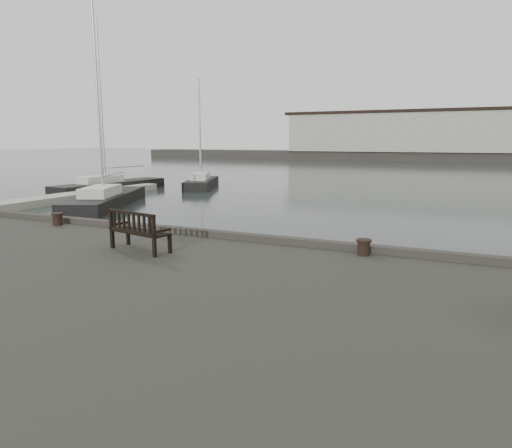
{
  "coord_description": "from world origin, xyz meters",
  "views": [
    {
      "loc": [
        5.91,
        -11.19,
        4.25
      ],
      "look_at": [
        1.02,
        -0.5,
        2.1
      ],
      "focal_mm": 32.0,
      "sensor_mm": 36.0,
      "label": 1
    }
  ],
  "objects_px": {
    "bench": "(139,238)",
    "yacht_d": "(202,185)",
    "yacht_b": "(111,188)",
    "bollard_left": "(58,219)",
    "yacht_c": "(107,202)",
    "bollard_right": "(364,247)"
  },
  "relations": [
    {
      "from": "yacht_b",
      "to": "yacht_d",
      "type": "relative_size",
      "value": 1.4
    },
    {
      "from": "bollard_left",
      "to": "yacht_c",
      "type": "height_order",
      "value": "yacht_c"
    },
    {
      "from": "bollard_right",
      "to": "yacht_c",
      "type": "height_order",
      "value": "yacht_c"
    },
    {
      "from": "bench",
      "to": "yacht_d",
      "type": "xyz_separation_m",
      "value": [
        -14.8,
        27.28,
        -1.64
      ]
    },
    {
      "from": "yacht_b",
      "to": "yacht_c",
      "type": "bearing_deg",
      "value": -44.11
    },
    {
      "from": "yacht_b",
      "to": "bollard_left",
      "type": "bearing_deg",
      "value": -46.0
    },
    {
      "from": "bollard_left",
      "to": "yacht_b",
      "type": "distance_m",
      "value": 25.32
    },
    {
      "from": "yacht_b",
      "to": "bench",
      "type": "bearing_deg",
      "value": -40.98
    },
    {
      "from": "bench",
      "to": "bollard_right",
      "type": "distance_m",
      "value": 5.48
    },
    {
      "from": "bench",
      "to": "yacht_d",
      "type": "relative_size",
      "value": 0.17
    },
    {
      "from": "bench",
      "to": "bollard_left",
      "type": "distance_m",
      "value": 4.96
    },
    {
      "from": "bollard_right",
      "to": "yacht_c",
      "type": "relative_size",
      "value": 0.03
    },
    {
      "from": "bollard_right",
      "to": "yacht_b",
      "type": "distance_m",
      "value": 32.24
    },
    {
      "from": "yacht_c",
      "to": "yacht_d",
      "type": "distance_m",
      "value": 13.02
    },
    {
      "from": "bench",
      "to": "yacht_c",
      "type": "relative_size",
      "value": 0.13
    },
    {
      "from": "bench",
      "to": "bollard_left",
      "type": "xyz_separation_m",
      "value": [
        -4.66,
        1.7,
        -0.11
      ]
    },
    {
      "from": "yacht_b",
      "to": "yacht_c",
      "type": "xyz_separation_m",
      "value": [
        6.14,
        -7.23,
        -0.0
      ]
    },
    {
      "from": "yacht_b",
      "to": "yacht_d",
      "type": "bearing_deg",
      "value": 51.61
    },
    {
      "from": "bench",
      "to": "bollard_right",
      "type": "relative_size",
      "value": 4.67
    },
    {
      "from": "yacht_b",
      "to": "yacht_d",
      "type": "xyz_separation_m",
      "value": [
        5.57,
        5.77,
        -0.01
      ]
    },
    {
      "from": "bollard_right",
      "to": "yacht_b",
      "type": "height_order",
      "value": "yacht_b"
    },
    {
      "from": "yacht_c",
      "to": "yacht_b",
      "type": "bearing_deg",
      "value": 106.18
    }
  ]
}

